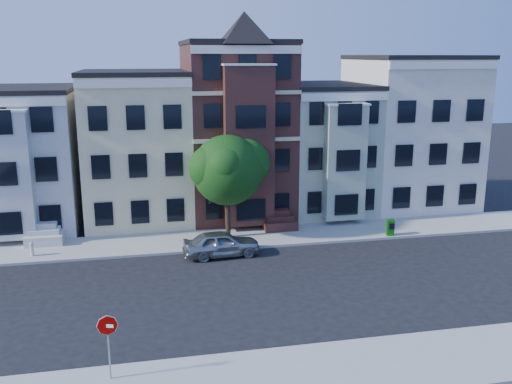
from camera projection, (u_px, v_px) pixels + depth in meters
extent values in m
plane|color=black|center=(286.00, 287.00, 28.56)|extent=(120.00, 120.00, 0.00)
cube|color=#9E9B93|center=(254.00, 237.00, 36.15)|extent=(60.00, 4.00, 0.15)
cube|color=#9E9B93|center=(342.00, 370.00, 20.93)|extent=(60.00, 4.00, 0.15)
cube|color=silver|center=(16.00, 159.00, 38.29)|extent=(8.00, 9.00, 9.00)
cube|color=beige|center=(137.00, 148.00, 39.77)|extent=(7.00, 9.00, 10.00)
cube|color=#411F1B|center=(236.00, 131.00, 40.93)|extent=(7.00, 9.00, 12.00)
cube|color=#A5B299|center=(321.00, 149.00, 42.58)|extent=(6.00, 9.00, 9.00)
cube|color=silver|center=(409.00, 133.00, 43.74)|extent=(8.00, 9.00, 11.00)
imported|color=#9EA2A5|center=(221.00, 244.00, 32.83)|extent=(4.52, 2.06, 1.50)
cube|color=#11570F|center=(390.00, 228.00, 36.16)|extent=(0.53, 0.49, 1.03)
cylinder|color=beige|center=(32.00, 250.00, 32.51)|extent=(0.25, 0.25, 0.66)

